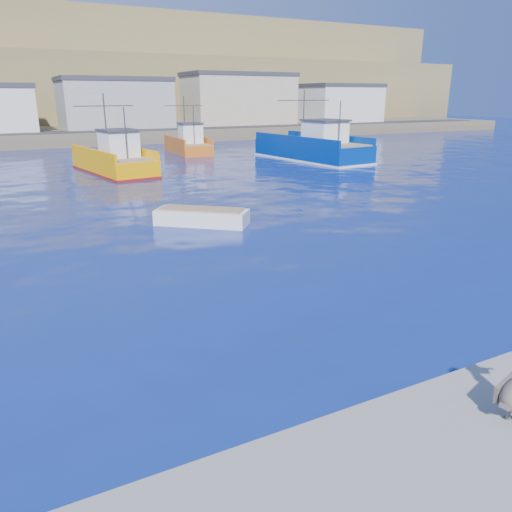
# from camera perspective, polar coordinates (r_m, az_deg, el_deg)

# --- Properties ---
(ground) EXTENTS (260.00, 260.00, 0.00)m
(ground) POSITION_cam_1_polar(r_m,az_deg,el_deg) (13.23, 8.10, -10.07)
(ground) COLOR #060E4F
(ground) RESTS_ON ground
(dock_bollards) EXTENTS (36.20, 0.20, 0.30)m
(dock_bollards) POSITION_cam_1_polar(r_m,az_deg,el_deg) (11.14, 21.36, -13.15)
(dock_bollards) COLOR #4C4C4C
(dock_bollards) RESTS_ON dock
(far_shore) EXTENTS (200.00, 81.00, 24.00)m
(far_shore) POSITION_cam_1_polar(r_m,az_deg,el_deg) (118.83, -25.61, 17.56)
(far_shore) COLOR brown
(far_shore) RESTS_ON ground
(trawler_yellow_b) EXTENTS (5.25, 11.08, 6.43)m
(trawler_yellow_b) POSITION_cam_1_polar(r_m,az_deg,el_deg) (43.75, -15.87, 10.42)
(trawler_yellow_b) COLOR #F7A201
(trawler_yellow_b) RESTS_ON ground
(trawler_blue) EXTENTS (6.47, 13.96, 6.80)m
(trawler_blue) POSITION_cam_1_polar(r_m,az_deg,el_deg) (51.40, 6.53, 12.16)
(trawler_blue) COLOR navy
(trawler_blue) RESTS_ON ground
(boat_orange) EXTENTS (4.47, 8.70, 6.11)m
(boat_orange) POSITION_cam_1_polar(r_m,az_deg,el_deg) (57.48, -7.74, 12.58)
(boat_orange) COLOR #D05F16
(boat_orange) RESTS_ON ground
(skiff_mid) EXTENTS (4.52, 4.17, 0.99)m
(skiff_mid) POSITION_cam_1_polar(r_m,az_deg,el_deg) (25.14, -6.20, 4.31)
(skiff_mid) COLOR silver
(skiff_mid) RESTS_ON ground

